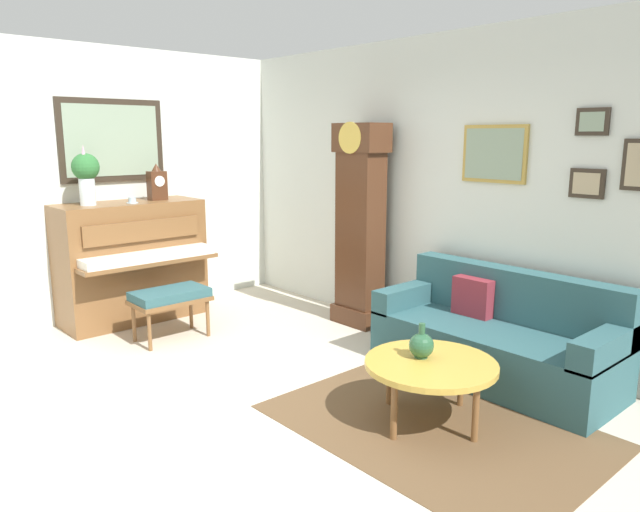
{
  "coord_description": "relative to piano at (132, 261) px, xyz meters",
  "views": [
    {
      "loc": [
        3.52,
        -2.1,
        1.9
      ],
      "look_at": [
        -0.21,
        1.23,
        0.88
      ],
      "focal_mm": 33.16,
      "sensor_mm": 36.0,
      "label": 1
    }
  ],
  "objects": [
    {
      "name": "green_jug",
      "position": [
        3.4,
        0.49,
        -0.11
      ],
      "size": [
        0.17,
        0.17,
        0.24
      ],
      "color": "#234C33",
      "rests_on": "coffee_table"
    },
    {
      "name": "mantel_clock",
      "position": [
        0.0,
        0.32,
        0.78
      ],
      "size": [
        0.13,
        0.18,
        0.38
      ],
      "color": "#4C2B19",
      "rests_on": "piano"
    },
    {
      "name": "piano",
      "position": [
        0.0,
        0.0,
        0.0
      ],
      "size": [
        0.87,
        1.44,
        1.24
      ],
      "color": "brown",
      "rests_on": "ground_plane"
    },
    {
      "name": "area_rug",
      "position": [
        3.55,
        0.46,
        -0.62
      ],
      "size": [
        2.1,
        1.5,
        0.01
      ],
      "primitive_type": "cube",
      "color": "brown",
      "rests_on": "ground_plane"
    },
    {
      "name": "grandfather_clock",
      "position": [
        1.66,
        1.67,
        0.34
      ],
      "size": [
        0.52,
        0.34,
        2.03
      ],
      "color": "#4C2B19",
      "rests_on": "ground_plane"
    },
    {
      "name": "couch",
      "position": [
        3.35,
        1.51,
        -0.31
      ],
      "size": [
        1.9,
        0.8,
        0.84
      ],
      "color": "#2D565B",
      "rests_on": "ground_plane"
    },
    {
      "name": "flower_vase",
      "position": [
        0.0,
        -0.41,
        0.93
      ],
      "size": [
        0.26,
        0.26,
        0.58
      ],
      "color": "silver",
      "rests_on": "piano"
    },
    {
      "name": "piano_bench",
      "position": [
        0.82,
        -0.01,
        -0.22
      ],
      "size": [
        0.42,
        0.7,
        0.48
      ],
      "color": "brown",
      "rests_on": "ground_plane"
    },
    {
      "name": "coffee_table",
      "position": [
        3.49,
        0.48,
        -0.22
      ],
      "size": [
        0.88,
        0.88,
        0.43
      ],
      "color": "gold",
      "rests_on": "ground_plane"
    },
    {
      "name": "wall_back",
      "position": [
        2.25,
        1.97,
        0.78
      ],
      "size": [
        5.3,
        0.13,
        2.8
      ],
      "color": "silver",
      "rests_on": "ground_plane"
    },
    {
      "name": "teacup",
      "position": [
        0.11,
        -0.01,
        0.64
      ],
      "size": [
        0.12,
        0.12,
        0.06
      ],
      "color": "#ADC6D6",
      "rests_on": "piano"
    },
    {
      "name": "wall_left",
      "position": [
        -0.37,
        -0.42,
        0.79
      ],
      "size": [
        0.13,
        4.9,
        2.8
      ],
      "color": "silver",
      "rests_on": "ground_plane"
    },
    {
      "name": "ground_plane",
      "position": [
        2.23,
        -0.43,
        -0.67
      ],
      "size": [
        6.4,
        6.0,
        0.1
      ],
      "primitive_type": "cube",
      "color": "beige"
    }
  ]
}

